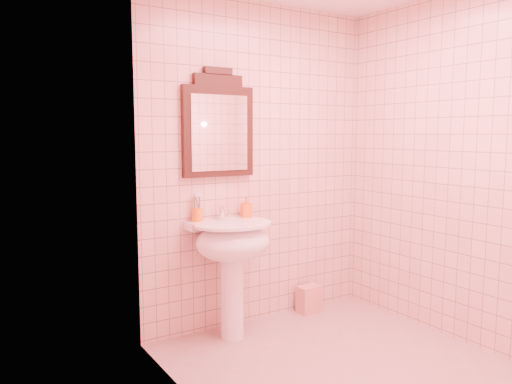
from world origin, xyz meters
TOP-DOWN VIEW (x-y plane):
  - floor at (0.00, 0.00)m, footprint 2.20×2.20m
  - back_wall at (0.00, 1.10)m, footprint 2.00×0.02m
  - pedestal_sink at (-0.38, 0.87)m, footprint 0.58×0.58m
  - faucet at (-0.38, 1.01)m, footprint 0.04×0.16m
  - mirror at (-0.38, 1.07)m, footprint 0.57×0.06m
  - toothbrush_cup at (-0.57, 1.04)m, footprint 0.08×0.08m
  - soap_dispenser at (-0.18, 1.01)m, footprint 0.08×0.09m
  - towel at (0.42, 0.99)m, footprint 0.19×0.13m

SIDE VIEW (x-z plane):
  - floor at x=0.00m, z-range 0.00..0.00m
  - towel at x=0.42m, z-range 0.00..0.23m
  - pedestal_sink at x=-0.38m, z-range 0.23..1.09m
  - toothbrush_cup at x=-0.57m, z-range 0.82..1.01m
  - faucet at x=-0.38m, z-range 0.87..0.97m
  - soap_dispenser at x=-0.18m, z-range 0.86..1.02m
  - back_wall at x=0.00m, z-range 0.00..2.50m
  - mirror at x=-0.38m, z-range 1.15..1.95m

